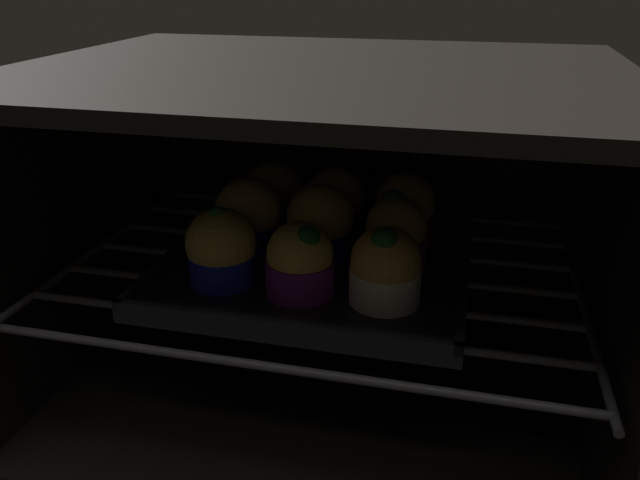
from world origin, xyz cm
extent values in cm
cube|color=black|center=(0.00, 22.00, -0.75)|extent=(59.00, 47.00, 1.50)
cube|color=black|center=(0.00, 22.00, 34.75)|extent=(59.00, 47.00, 1.50)
cube|color=black|center=(0.00, 44.75, 17.00)|extent=(59.00, 1.50, 34.00)
cube|color=black|center=(-28.75, 22.00, 17.00)|extent=(1.50, 47.00, 34.00)
cube|color=black|center=(28.75, 22.00, 17.00)|extent=(1.50, 47.00, 34.00)
cylinder|color=#4C494C|center=(0.00, 3.00, 13.60)|extent=(54.00, 0.80, 0.80)
cylinder|color=#4C494C|center=(0.00, 9.33, 13.60)|extent=(54.00, 0.80, 0.80)
cylinder|color=#4C494C|center=(0.00, 15.67, 13.60)|extent=(54.00, 0.80, 0.80)
cylinder|color=#4C494C|center=(0.00, 22.00, 13.60)|extent=(54.00, 0.80, 0.80)
cylinder|color=#4C494C|center=(0.00, 28.33, 13.60)|extent=(54.00, 0.80, 0.80)
cylinder|color=#4C494C|center=(0.00, 34.67, 13.60)|extent=(54.00, 0.80, 0.80)
cylinder|color=#4C494C|center=(0.00, 41.00, 13.60)|extent=(54.00, 0.80, 0.80)
cylinder|color=#4C494C|center=(-27.00, 22.00, 13.60)|extent=(0.80, 42.00, 0.80)
cylinder|color=#4C494C|center=(27.00, 22.00, 13.60)|extent=(0.80, 42.00, 0.80)
cube|color=black|center=(0.00, 21.50, 14.60)|extent=(31.56, 31.56, 1.20)
cube|color=black|center=(0.00, 6.12, 15.70)|extent=(31.56, 0.80, 1.00)
cube|color=black|center=(0.00, 36.88, 15.70)|extent=(31.56, 0.80, 1.00)
cube|color=black|center=(-15.38, 21.50, 15.70)|extent=(0.80, 31.56, 1.00)
cube|color=black|center=(15.38, 21.50, 15.70)|extent=(0.80, 31.56, 1.00)
cylinder|color=#1928B7|center=(-8.15, 13.96, 16.93)|extent=(6.69, 6.69, 3.46)
sphere|color=gold|center=(-8.15, 13.96, 19.31)|extent=(7.04, 7.04, 7.04)
sphere|color=#28702D|center=(-8.23, 13.81, 22.05)|extent=(2.27, 2.27, 2.27)
cylinder|color=#7A238C|center=(-0.15, 13.44, 16.93)|extent=(6.69, 6.69, 3.46)
sphere|color=gold|center=(-0.15, 13.44, 19.26)|extent=(6.37, 6.37, 6.37)
sphere|color=#19511E|center=(0.97, 12.57, 21.29)|extent=(2.47, 2.47, 2.47)
cylinder|color=silver|center=(8.14, 13.61, 16.93)|extent=(6.69, 6.69, 3.46)
sphere|color=gold|center=(8.14, 13.61, 19.35)|extent=(6.57, 6.57, 6.57)
sphere|color=#1E6023|center=(8.10, 12.55, 21.78)|extent=(2.50, 2.50, 2.50)
cylinder|color=#1928B7|center=(-8.07, 21.77, 16.93)|extent=(6.69, 6.69, 3.46)
sphere|color=#DBBC60|center=(-8.07, 21.77, 19.84)|extent=(7.25, 7.25, 7.25)
sphere|color=#1E6023|center=(-8.90, 21.23, 21.86)|extent=(2.16, 2.16, 2.16)
cylinder|color=#1928B7|center=(0.34, 21.58, 16.93)|extent=(6.69, 6.69, 3.46)
sphere|color=gold|center=(0.34, 21.58, 19.87)|extent=(7.19, 7.19, 7.19)
cylinder|color=#7A238C|center=(8.05, 21.77, 16.93)|extent=(6.69, 6.69, 3.46)
sphere|color=gold|center=(8.05, 21.77, 19.43)|extent=(6.46, 6.46, 6.46)
sphere|color=#19511E|center=(7.55, 22.38, 22.14)|extent=(2.35, 2.35, 2.35)
cylinder|color=#7A238C|center=(-7.68, 29.57, 16.93)|extent=(6.69, 6.69, 3.46)
sphere|color=gold|center=(-7.68, 29.57, 19.47)|extent=(7.34, 7.34, 7.34)
sphere|color=#19511E|center=(-7.30, 29.38, 22.46)|extent=(1.89, 1.89, 1.89)
cylinder|color=#7A238C|center=(-0.20, 29.11, 16.93)|extent=(6.69, 6.69, 3.46)
sphere|color=#DBBC60|center=(-0.20, 29.11, 19.51)|extent=(6.97, 6.97, 6.97)
cylinder|color=red|center=(8.11, 29.30, 16.93)|extent=(6.69, 6.69, 3.46)
sphere|color=#DBBC60|center=(8.11, 29.30, 19.42)|extent=(7.00, 7.00, 7.00)
camera|label=1|loc=(14.68, -38.97, 44.52)|focal=35.63mm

